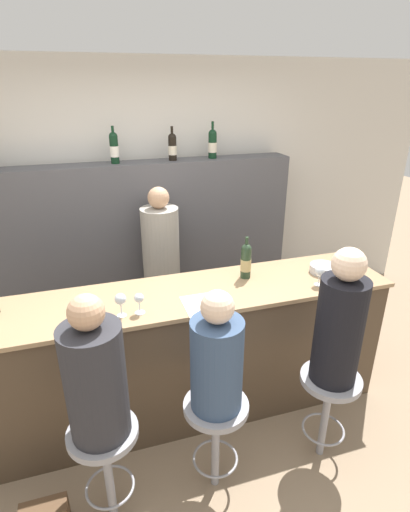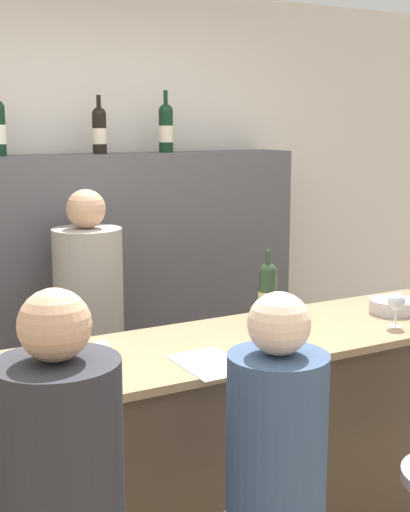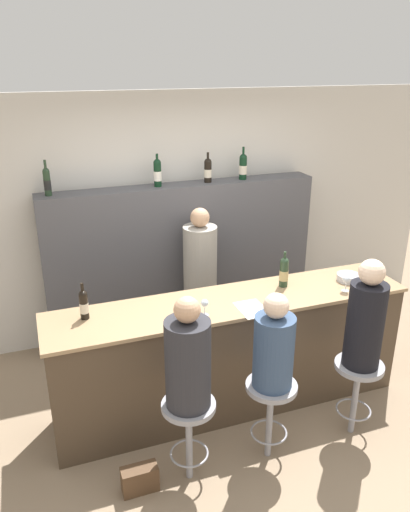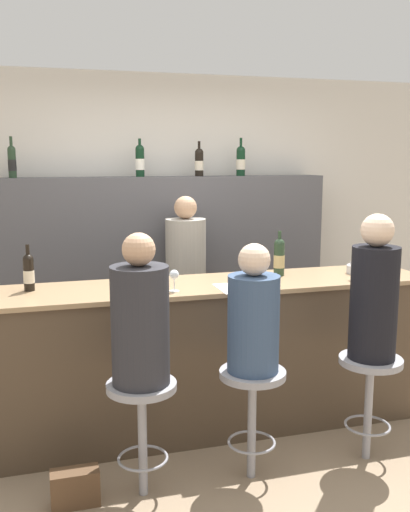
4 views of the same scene
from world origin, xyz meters
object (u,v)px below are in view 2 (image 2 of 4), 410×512
object	(u,v)px
bartender	(90,358)
wine_glass_2	(396,302)
wine_glass_1	(102,351)
guest_seated_left	(60,473)
wine_bottle_counter_1	(268,294)
metal_bowl	(393,306)
wine_glass_0	(68,352)
wine_bottle_backbar_3	(166,128)
wine_bottle_backbar_2	(99,130)
guest_seated_middle	(277,433)

from	to	relation	value
bartender	wine_glass_2	bearing A→B (deg)	-50.68
wine_glass_1	guest_seated_left	bearing A→B (deg)	-120.77
wine_bottle_counter_1	metal_bowl	bearing A→B (deg)	-9.13
wine_bottle_counter_1	wine_glass_0	world-z (taller)	wine_bottle_counter_1
wine_bottle_counter_1	guest_seated_left	size ratio (longest dim) A/B	0.39
wine_glass_1	metal_bowl	distance (m)	1.44
metal_bowl	wine_bottle_backbar_3	bearing A→B (deg)	108.81
wine_glass_2	wine_bottle_backbar_2	bearing A→B (deg)	114.70
wine_bottle_backbar_3	wine_glass_0	xyz separation A→B (m)	(-1.09, -1.52, -0.69)
wine_bottle_backbar_3	guest_seated_left	xyz separation A→B (m)	(-1.28, -2.03, -0.82)
wine_bottle_backbar_3	bartender	distance (m)	1.34
guest_seated_middle	wine_glass_1	bearing A→B (deg)	123.34
wine_bottle_backbar_2	wine_glass_1	bearing A→B (deg)	-111.09
wine_bottle_backbar_3	wine_bottle_counter_1	bearing A→B (deg)	-96.71
wine_glass_2	bartender	distance (m)	1.51
metal_bowl	guest_seated_middle	bearing A→B (deg)	-147.89
wine_glass_2	metal_bowl	size ratio (longest dim) A/B	0.71
guest_seated_left	guest_seated_middle	xyz separation A→B (m)	(0.64, 0.00, -0.04)
wine_bottle_backbar_3	wine_glass_1	xyz separation A→B (m)	(-0.98, -1.52, -0.70)
wine_glass_0	wine_glass_1	distance (m)	0.11
wine_bottle_backbar_2	metal_bowl	distance (m)	1.76
wine_glass_2	guest_seated_left	xyz separation A→B (m)	(-1.59, -0.51, -0.12)
wine_glass_0	wine_glass_1	world-z (taller)	wine_glass_0
wine_bottle_backbar_3	metal_bowl	world-z (taller)	wine_bottle_backbar_3
wine_bottle_backbar_2	guest_seated_left	world-z (taller)	wine_bottle_backbar_2
wine_glass_1	wine_glass_2	size ratio (longest dim) A/B	0.94
wine_bottle_counter_1	guest_seated_middle	distance (m)	0.94
wine_bottle_backbar_3	guest_seated_left	world-z (taller)	wine_bottle_backbar_3
guest_seated_middle	wine_bottle_backbar_2	bearing A→B (deg)	83.04
guest_seated_left	wine_glass_1	bearing A→B (deg)	59.23
wine_bottle_backbar_2	wine_glass_0	world-z (taller)	wine_bottle_backbar_2
guest_seated_middle	bartender	distance (m)	1.66
wine_glass_2	wine_glass_1	bearing A→B (deg)	180.00
wine_glass_2	metal_bowl	distance (m)	0.24
guest_seated_left	wine_glass_2	bearing A→B (deg)	17.90
wine_glass_1	metal_bowl	xyz separation A→B (m)	(1.43, 0.17, -0.07)
wine_bottle_counter_1	wine_bottle_backbar_3	world-z (taller)	wine_bottle_backbar_3
wine_glass_1	wine_bottle_backbar_3	bearing A→B (deg)	57.23
wine_bottle_counter_1	wine_bottle_backbar_2	bearing A→B (deg)	101.12
wine_bottle_backbar_2	wine_bottle_backbar_3	xyz separation A→B (m)	(0.39, 0.00, 0.01)
wine_glass_1	wine_bottle_backbar_2	bearing A→B (deg)	68.91
wine_glass_1	guest_seated_middle	distance (m)	0.63
wine_bottle_backbar_3	wine_glass_1	bearing A→B (deg)	-122.77
wine_bottle_backbar_2	metal_bowl	xyz separation A→B (m)	(0.85, -1.34, -0.76)
wine_bottle_backbar_3	wine_bottle_backbar_2	bearing A→B (deg)	180.00
metal_bowl	bartender	xyz separation A→B (m)	(-1.07, 0.95, -0.35)
wine_bottle_counter_1	guest_seated_middle	world-z (taller)	guest_seated_middle
guest_seated_left	bartender	world-z (taller)	bartender
wine_bottle_counter_1	wine_bottle_backbar_3	bearing A→B (deg)	83.29
bartender	wine_bottle_backbar_2	bearing A→B (deg)	59.97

